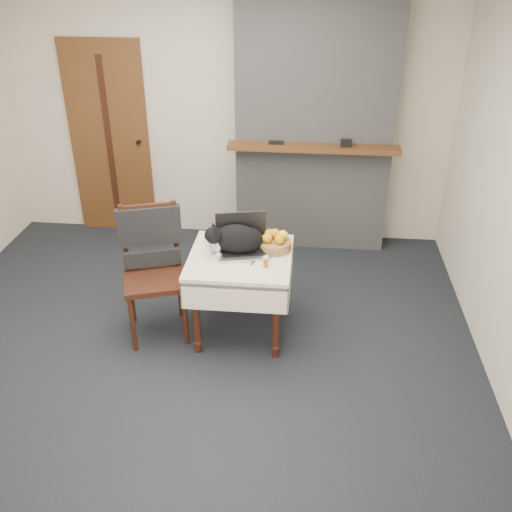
# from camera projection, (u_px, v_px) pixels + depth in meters

# --- Properties ---
(ground) EXTENTS (4.50, 4.50, 0.00)m
(ground) POSITION_uv_depth(u_px,v_px,m) (191.00, 341.00, 4.55)
(ground) COLOR black
(ground) RESTS_ON ground
(room_shell) EXTENTS (4.52, 4.01, 2.61)m
(room_shell) POSITION_uv_depth(u_px,v_px,m) (190.00, 105.00, 4.10)
(room_shell) COLOR beige
(room_shell) RESTS_ON ground
(door) EXTENTS (0.82, 0.10, 2.00)m
(door) POSITION_uv_depth(u_px,v_px,m) (110.00, 140.00, 5.89)
(door) COLOR brown
(door) RESTS_ON ground
(chimney) EXTENTS (1.62, 0.48, 2.60)m
(chimney) POSITION_uv_depth(u_px,v_px,m) (315.00, 120.00, 5.45)
(chimney) COLOR gray
(chimney) RESTS_ON ground
(side_table) EXTENTS (0.78, 0.78, 0.70)m
(side_table) POSITION_uv_depth(u_px,v_px,m) (240.00, 268.00, 4.39)
(side_table) COLOR #351B0E
(side_table) RESTS_ON ground
(laptop) EXTENTS (0.46, 0.42, 0.29)m
(laptop) POSITION_uv_depth(u_px,v_px,m) (242.00, 242.00, 4.38)
(laptop) COLOR #B7B7BC
(laptop) RESTS_ON side_table
(cat) EXTENTS (0.55, 0.33, 0.26)m
(cat) POSITION_uv_depth(u_px,v_px,m) (238.00, 239.00, 4.32)
(cat) COLOR black
(cat) RESTS_ON side_table
(cream_jar) EXTENTS (0.06, 0.06, 0.07)m
(cream_jar) POSITION_uv_depth(u_px,v_px,m) (209.00, 249.00, 4.35)
(cream_jar) COLOR silver
(cream_jar) RESTS_ON side_table
(pill_bottle) EXTENTS (0.04, 0.04, 0.08)m
(pill_bottle) POSITION_uv_depth(u_px,v_px,m) (266.00, 261.00, 4.16)
(pill_bottle) COLOR #9E4C13
(pill_bottle) RESTS_ON side_table
(fruit_basket) EXTENTS (0.26, 0.26, 0.15)m
(fruit_basket) POSITION_uv_depth(u_px,v_px,m) (274.00, 242.00, 4.40)
(fruit_basket) COLOR olive
(fruit_basket) RESTS_ON side_table
(desk_clutter) EXTENTS (0.11, 0.12, 0.01)m
(desk_clutter) POSITION_uv_depth(u_px,v_px,m) (262.00, 255.00, 4.33)
(desk_clutter) COLOR black
(desk_clutter) RESTS_ON side_table
(chair) EXTENTS (0.60, 0.59, 1.06)m
(chair) POSITION_uv_depth(u_px,v_px,m) (152.00, 253.00, 4.43)
(chair) COLOR #351B0E
(chair) RESTS_ON ground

